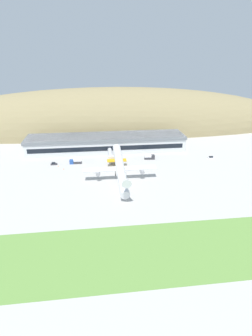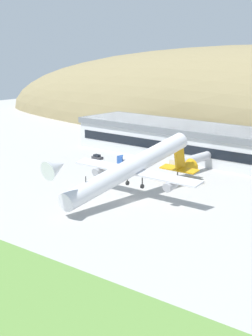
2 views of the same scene
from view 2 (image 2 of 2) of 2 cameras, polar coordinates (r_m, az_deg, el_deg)
name	(u,v)px [view 2 (image 2 of 2)]	position (r m, az deg, el deg)	size (l,w,h in m)	color
ground_plane	(132,201)	(135.98, 0.61, -3.42)	(411.41, 411.41, 0.00)	#B7B5AF
terminal_building	(221,144)	(179.75, 9.67, 2.47)	(106.89, 21.56, 10.59)	silver
jetway_0	(190,161)	(163.05, 6.47, 0.76)	(3.38, 17.30, 5.43)	silver
cargo_airplane	(132,169)	(137.82, 0.62, -0.06)	(38.41, 53.97, 14.11)	silver
service_car_0	(97,157)	(183.14, -2.94, 1.12)	(3.84, 1.80, 1.44)	#333338
box_truck	(128,160)	(174.53, 0.24, 0.84)	(7.25, 2.53, 3.26)	#264C99
traffic_cone_0	(97,161)	(179.09, -2.92, 0.74)	(0.52, 0.52, 0.58)	orange
traffic_cone_1	(95,165)	(173.31, -3.18, 0.31)	(0.52, 0.52, 0.58)	orange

